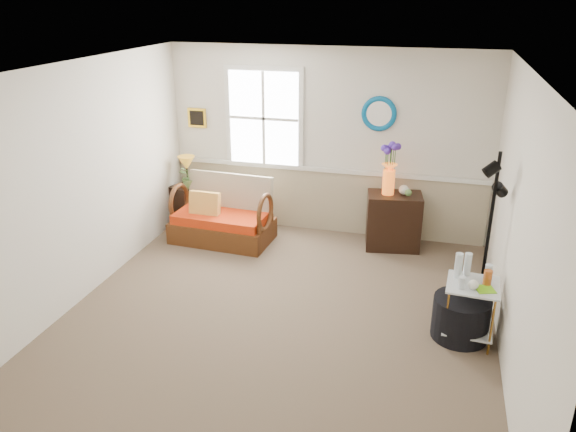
% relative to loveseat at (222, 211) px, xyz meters
% --- Properties ---
extents(floor, '(4.50, 5.00, 0.01)m').
position_rel_loveseat_xyz_m(floor, '(1.30, -1.75, -0.44)').
color(floor, brown).
rests_on(floor, ground).
extents(ceiling, '(4.50, 5.00, 0.01)m').
position_rel_loveseat_xyz_m(ceiling, '(1.30, -1.75, 2.16)').
color(ceiling, white).
rests_on(ceiling, walls).
extents(walls, '(4.51, 5.01, 2.60)m').
position_rel_loveseat_xyz_m(walls, '(1.30, -1.75, 0.86)').
color(walls, beige).
rests_on(walls, floor).
extents(wainscot, '(4.46, 0.02, 0.90)m').
position_rel_loveseat_xyz_m(wainscot, '(1.30, 0.73, 0.01)').
color(wainscot, tan).
rests_on(wainscot, walls).
extents(chair_rail, '(4.46, 0.04, 0.06)m').
position_rel_loveseat_xyz_m(chair_rail, '(1.30, 0.72, 0.48)').
color(chair_rail, silver).
rests_on(chair_rail, walls).
extents(window, '(1.14, 0.06, 1.44)m').
position_rel_loveseat_xyz_m(window, '(0.40, 0.72, 1.16)').
color(window, white).
rests_on(window, walls).
extents(picture, '(0.28, 0.03, 0.28)m').
position_rel_loveseat_xyz_m(picture, '(-0.62, 0.73, 1.11)').
color(picture, gold).
rests_on(picture, walls).
extents(mirror, '(0.47, 0.07, 0.47)m').
position_rel_loveseat_xyz_m(mirror, '(2.00, 0.73, 1.31)').
color(mirror, '#006CAD').
rests_on(mirror, walls).
extents(loveseat, '(1.39, 0.84, 0.88)m').
position_rel_loveseat_xyz_m(loveseat, '(0.00, 0.00, 0.00)').
color(loveseat, '#573013').
rests_on(loveseat, floor).
extents(throw_pillow, '(0.43, 0.12, 0.43)m').
position_rel_loveseat_xyz_m(throw_pillow, '(-0.21, -0.09, 0.06)').
color(throw_pillow, orange).
rests_on(throw_pillow, loveseat).
extents(lamp_stand, '(0.44, 0.44, 0.60)m').
position_rel_loveseat_xyz_m(lamp_stand, '(-0.74, 0.41, -0.14)').
color(lamp_stand, black).
rests_on(lamp_stand, floor).
extents(table_lamp, '(0.35, 0.35, 0.45)m').
position_rel_loveseat_xyz_m(table_lamp, '(-0.69, 0.43, 0.38)').
color(table_lamp, '#AE771D').
rests_on(table_lamp, lamp_stand).
extents(potted_plant, '(0.43, 0.44, 0.26)m').
position_rel_loveseat_xyz_m(potted_plant, '(-0.62, 0.35, 0.28)').
color(potted_plant, '#5A8142').
rests_on(potted_plant, lamp_stand).
extents(cabinet, '(0.77, 0.56, 0.76)m').
position_rel_loveseat_xyz_m(cabinet, '(2.31, 0.39, -0.06)').
color(cabinet, black).
rests_on(cabinet, floor).
extents(flower_vase, '(0.24, 0.24, 0.69)m').
position_rel_loveseat_xyz_m(flower_vase, '(2.21, 0.38, 0.66)').
color(flower_vase, orange).
rests_on(flower_vase, cabinet).
extents(side_table, '(0.52, 0.52, 0.62)m').
position_rel_loveseat_xyz_m(side_table, '(3.25, -1.63, -0.13)').
color(side_table, '#AE7B2D').
rests_on(side_table, floor).
extents(tabletop_items, '(0.54, 0.54, 0.26)m').
position_rel_loveseat_xyz_m(tabletop_items, '(3.26, -1.59, 0.31)').
color(tabletop_items, silver).
rests_on(tabletop_items, side_table).
extents(floor_lamp, '(0.35, 0.35, 1.83)m').
position_rel_loveseat_xyz_m(floor_lamp, '(3.37, -1.16, 0.47)').
color(floor_lamp, black).
rests_on(floor_lamp, floor).
extents(ottoman, '(0.58, 0.58, 0.43)m').
position_rel_loveseat_xyz_m(ottoman, '(3.18, -1.60, -0.22)').
color(ottoman, black).
rests_on(ottoman, floor).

